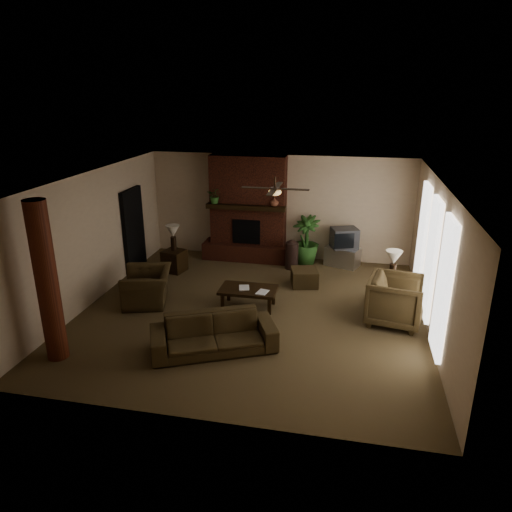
% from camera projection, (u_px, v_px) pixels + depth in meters
% --- Properties ---
extents(room_shell, '(7.00, 7.00, 7.00)m').
position_uv_depth(room_shell, '(252.00, 248.00, 9.43)').
color(room_shell, brown).
rests_on(room_shell, ground).
extents(fireplace, '(2.40, 0.70, 2.80)m').
position_uv_depth(fireplace, '(248.00, 217.00, 12.63)').
color(fireplace, '#542316').
rests_on(fireplace, ground).
extents(windows, '(0.08, 3.65, 2.35)m').
position_uv_depth(windows, '(431.00, 259.00, 8.97)').
color(windows, white).
rests_on(windows, ground).
extents(log_column, '(0.36, 0.36, 2.80)m').
position_uv_depth(log_column, '(47.00, 283.00, 7.77)').
color(log_column, '#5F2917').
rests_on(log_column, ground).
extents(doorway, '(0.10, 1.00, 2.10)m').
position_uv_depth(doorway, '(134.00, 230.00, 11.86)').
color(doorway, black).
rests_on(doorway, ground).
extents(ceiling_fan, '(1.35, 1.35, 0.37)m').
position_uv_depth(ceiling_fan, '(275.00, 191.00, 9.25)').
color(ceiling_fan, black).
rests_on(ceiling_fan, ceiling).
extents(sofa, '(2.26, 1.50, 0.86)m').
position_uv_depth(sofa, '(213.00, 328.00, 8.32)').
color(sofa, '#3F311B').
rests_on(sofa, ground).
extents(armchair_left, '(1.03, 1.30, 0.99)m').
position_uv_depth(armchair_left, '(147.00, 281.00, 10.17)').
color(armchair_left, '#3F311B').
rests_on(armchair_left, ground).
extents(armchair_right, '(1.14, 1.19, 1.06)m').
position_uv_depth(armchair_right, '(396.00, 298.00, 9.27)').
color(armchair_right, '#3F311B').
rests_on(armchair_right, ground).
extents(coffee_table, '(1.20, 0.70, 0.43)m').
position_uv_depth(coffee_table, '(248.00, 291.00, 9.98)').
color(coffee_table, black).
rests_on(coffee_table, ground).
extents(ottoman, '(0.72, 0.72, 0.40)m').
position_uv_depth(ottoman, '(304.00, 277.00, 11.15)').
color(ottoman, '#3F311B').
rests_on(ottoman, ground).
extents(tv_stand, '(0.97, 0.77, 0.50)m').
position_uv_depth(tv_stand, '(342.00, 256.00, 12.39)').
color(tv_stand, '#BCBCBF').
rests_on(tv_stand, ground).
extents(tv, '(0.78, 0.71, 0.52)m').
position_uv_depth(tv, '(344.00, 238.00, 12.20)').
color(tv, '#39393B').
rests_on(tv, tv_stand).
extents(floor_vase, '(0.34, 0.34, 0.77)m').
position_uv_depth(floor_vase, '(292.00, 253.00, 12.13)').
color(floor_vase, '#2F1E1A').
rests_on(floor_vase, ground).
extents(floor_plant, '(1.11, 1.45, 0.72)m').
position_uv_depth(floor_plant, '(305.00, 250.00, 12.53)').
color(floor_plant, '#305F26').
rests_on(floor_plant, ground).
extents(side_table_left, '(0.60, 0.60, 0.55)m').
position_uv_depth(side_table_left, '(174.00, 261.00, 12.00)').
color(side_table_left, black).
rests_on(side_table_left, ground).
extents(lamp_left, '(0.45, 0.45, 0.65)m').
position_uv_depth(lamp_left, '(173.00, 233.00, 11.81)').
color(lamp_left, black).
rests_on(lamp_left, side_table_left).
extents(side_table_right, '(0.57, 0.57, 0.55)m').
position_uv_depth(side_table_right, '(389.00, 290.00, 10.25)').
color(side_table_right, black).
rests_on(side_table_right, ground).
extents(lamp_right, '(0.46, 0.46, 0.65)m').
position_uv_depth(lamp_right, '(394.00, 260.00, 9.97)').
color(lamp_right, black).
rests_on(lamp_right, side_table_right).
extents(mantel_plant, '(0.43, 0.47, 0.33)m').
position_uv_depth(mantel_plant, '(215.00, 197.00, 12.35)').
color(mantel_plant, '#305F26').
rests_on(mantel_plant, fireplace).
extents(mantel_vase, '(0.28, 0.29, 0.22)m').
position_uv_depth(mantel_vase, '(274.00, 202.00, 12.09)').
color(mantel_vase, brown).
rests_on(mantel_vase, fireplace).
extents(book_a, '(0.22, 0.08, 0.29)m').
position_uv_depth(book_a, '(239.00, 282.00, 9.91)').
color(book_a, '#999999').
rests_on(book_a, coffee_table).
extents(book_b, '(0.21, 0.07, 0.29)m').
position_uv_depth(book_b, '(258.00, 285.00, 9.75)').
color(book_b, '#999999').
rests_on(book_b, coffee_table).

